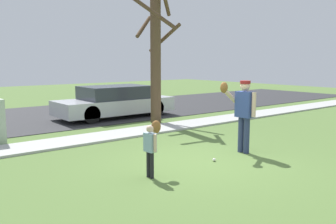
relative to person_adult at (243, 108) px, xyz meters
name	(u,v)px	position (x,y,z in m)	size (l,w,h in m)	color
ground_plane	(121,136)	(-1.26, 3.56, -1.09)	(48.00, 48.00, 0.00)	#567538
sidewalk_strip	(119,134)	(-1.26, 3.66, -1.06)	(36.00, 1.20, 0.06)	#B2B2AD
road_surface	(56,115)	(-1.26, 8.66, -1.08)	(36.00, 6.80, 0.02)	#2D2D30
person_adult	(243,108)	(0.00, 0.00, 0.00)	(0.72, 0.62, 1.75)	navy
person_child	(152,142)	(-2.78, -0.11, -0.40)	(0.45, 0.42, 1.06)	black
baseball	(214,160)	(-1.08, -0.12, -1.05)	(0.07, 0.07, 0.07)	white
street_tree_near	(156,53)	(0.97, 4.79, 1.41)	(1.84, 1.88, 4.67)	brown
parked_sedan_silver	(115,102)	(0.41, 6.74, -0.47)	(4.60, 1.80, 1.23)	silver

